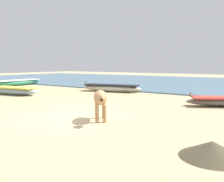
% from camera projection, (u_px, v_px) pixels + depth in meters
% --- Properties ---
extents(ground, '(80.00, 80.00, 0.00)m').
position_uv_depth(ground, '(74.00, 117.00, 8.35)').
color(ground, tan).
extents(sea_water, '(60.00, 20.00, 0.08)m').
position_uv_depth(sea_water, '(205.00, 83.00, 22.99)').
color(sea_water, slate).
rests_on(sea_water, ground).
extents(fishing_boat_0, '(3.34, 1.50, 0.66)m').
position_uv_depth(fishing_boat_0, '(15.00, 90.00, 14.46)').
color(fishing_boat_0, '#8CA5B7').
rests_on(fishing_boat_0, ground).
extents(fishing_boat_2, '(4.21, 1.82, 0.67)m').
position_uv_depth(fishing_boat_2, '(111.00, 88.00, 16.10)').
color(fishing_boat_2, beige).
rests_on(fishing_boat_2, ground).
extents(fishing_boat_4, '(1.02, 4.40, 0.69)m').
position_uv_depth(fishing_boat_4, '(18.00, 82.00, 20.82)').
color(fishing_boat_4, '#338C66').
rests_on(fishing_boat_4, ground).
extents(cow_adult_tan, '(1.16, 1.32, 0.98)m').
position_uv_depth(cow_adult_tan, '(100.00, 99.00, 7.74)').
color(cow_adult_tan, tan).
rests_on(cow_adult_tan, ground).
extents(debris_pile_0, '(1.51, 1.51, 0.32)m').
position_uv_depth(debris_pile_0, '(212.00, 149.00, 4.71)').
color(debris_pile_0, brown).
rests_on(debris_pile_0, ground).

